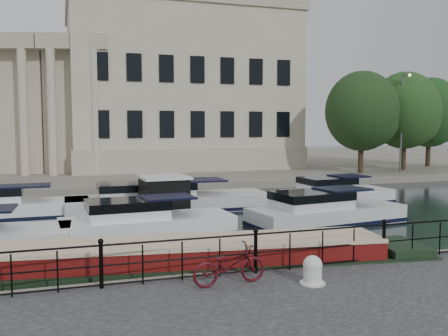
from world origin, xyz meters
The scene contains 11 objects.
ground_plane centered at (0.00, 0.00, 0.00)m, with size 160.00×160.00×0.00m, color black.
far_bank centered at (0.00, 39.00, 0.28)m, with size 120.00×42.00×0.55m, color #6B665B.
railing centered at (0.00, -2.25, 1.20)m, with size 24.14×0.14×1.22m.
civic_building centered at (-1.00, 34.71, 7.04)m, with size 53.55×31.84×16.85m.
lamp_posts centered at (26.00, 20.70, 4.80)m, with size 8.24×1.55×8.07m.
bicycle centered at (-0.98, -2.96, 1.05)m, with size 0.67×1.91×1.00m, color #460C13.
mooring_bollard centered at (1.01, -3.54, 0.89)m, with size 0.64×0.64×0.72m.
narrowboat centered at (-2.45, -0.59, 0.37)m, with size 16.83×4.35×1.61m.
harbour_hut centered at (-0.31, 8.64, 0.95)m, with size 3.16×2.69×2.19m.
cabin_cruisers centered at (-0.54, 8.43, 0.37)m, with size 26.16×9.64×1.99m.
trees centered at (23.78, 22.62, 5.47)m, with size 15.99×9.89×8.56m.
Camera 1 is at (-4.83, -14.34, 4.48)m, focal length 40.00 mm.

